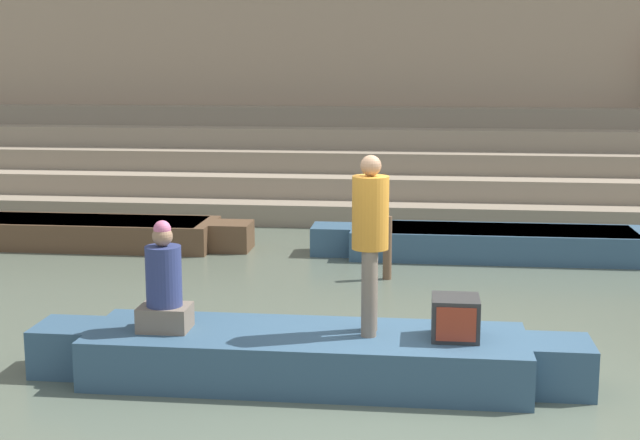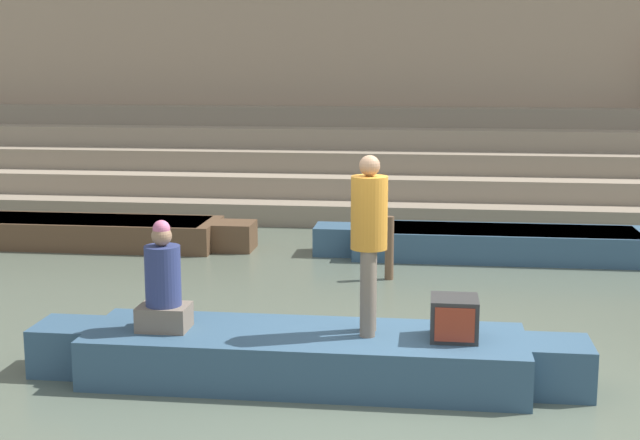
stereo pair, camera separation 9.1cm
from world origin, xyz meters
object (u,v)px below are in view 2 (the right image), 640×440
object	(u,v)px
tv_set	(454,318)
moored_boat_shore	(85,231)
moored_boat_distant	(500,243)
rowboat_main	(305,355)
person_standing	(369,232)
person_rowing	(163,286)
mooring_post	(389,248)

from	to	relation	value
tv_set	moored_boat_shore	xyz separation A→B (m)	(-6.05, 5.92, -0.44)
tv_set	moored_boat_distant	bearing A→B (deg)	74.67
rowboat_main	moored_boat_distant	distance (m)	6.28
rowboat_main	person_standing	xyz separation A→B (m)	(0.62, 0.05, 1.23)
person_rowing	tv_set	xyz separation A→B (m)	(2.83, 0.05, -0.23)
mooring_post	tv_set	bearing A→B (deg)	-79.04
tv_set	moored_boat_shore	bearing A→B (deg)	128.71
rowboat_main	tv_set	bearing A→B (deg)	1.04
rowboat_main	moored_boat_distant	size ratio (longest dim) A/B	0.92
person_standing	mooring_post	size ratio (longest dim) A/B	1.90
rowboat_main	person_rowing	world-z (taller)	person_rowing
person_standing	person_rowing	size ratio (longest dim) A/B	1.59
rowboat_main	mooring_post	world-z (taller)	mooring_post
moored_boat_distant	mooring_post	distance (m)	2.36
tv_set	mooring_post	xyz separation A→B (m)	(-0.82, 4.21, -0.23)
tv_set	moored_boat_distant	distance (m)	5.93
rowboat_main	mooring_post	distance (m)	4.25
rowboat_main	person_rowing	size ratio (longest dim) A/B	5.00
moored_boat_shore	moored_boat_distant	size ratio (longest dim) A/B	0.98
person_standing	moored_boat_shore	world-z (taller)	person_standing
rowboat_main	tv_set	world-z (taller)	tv_set
person_standing	moored_boat_distant	distance (m)	6.16
person_rowing	moored_boat_distant	xyz separation A→B (m)	(3.70, 5.91, -0.68)
moored_boat_distant	person_standing	bearing A→B (deg)	-107.36
rowboat_main	mooring_post	bearing A→B (deg)	83.06
person_standing	moored_boat_distant	bearing A→B (deg)	63.49
rowboat_main	tv_set	size ratio (longest dim) A/B	11.76
moored_boat_distant	mooring_post	xyz separation A→B (m)	(-1.68, -1.64, 0.21)
moored_boat_distant	tv_set	bearing A→B (deg)	-99.51
person_rowing	tv_set	world-z (taller)	person_rowing
moored_boat_shore	moored_boat_distant	world-z (taller)	same
person_rowing	person_standing	bearing A→B (deg)	2.82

